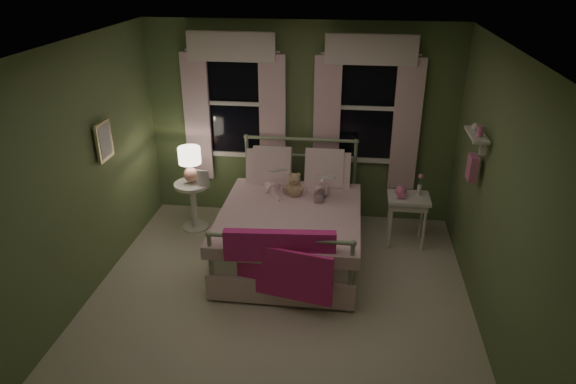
# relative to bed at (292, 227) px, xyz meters

# --- Properties ---
(room_shell) EXTENTS (4.20, 4.20, 4.20)m
(room_shell) POSITION_rel_bed_xyz_m (-0.03, -0.98, 0.92)
(room_shell) COLOR beige
(room_shell) RESTS_ON ground
(bed) EXTENTS (1.58, 2.04, 1.18)m
(bed) POSITION_rel_bed_xyz_m (0.00, 0.00, 0.00)
(bed) COLOR white
(bed) RESTS_ON ground
(pink_throw) EXTENTS (1.10, 0.30, 0.71)m
(pink_throw) POSITION_rel_bed_xyz_m (0.00, -1.03, 0.23)
(pink_throw) COLOR #D42984
(pink_throw) RESTS_ON bed
(child_left) EXTENTS (0.32, 0.26, 0.76)m
(child_left) POSITION_rel_bed_xyz_m (-0.28, 0.42, 0.56)
(child_left) COLOR #F7D1DD
(child_left) RESTS_ON bed
(child_right) EXTENTS (0.34, 0.27, 0.70)m
(child_right) POSITION_rel_bed_xyz_m (0.28, 0.42, 0.53)
(child_right) COLOR #F7D1DD
(child_right) RESTS_ON bed
(book_left) EXTENTS (0.23, 0.18, 0.26)m
(book_left) POSITION_rel_bed_xyz_m (-0.28, 0.17, 0.58)
(book_left) COLOR beige
(book_left) RESTS_ON child_left
(book_right) EXTENTS (0.20, 0.12, 0.26)m
(book_right) POSITION_rel_bed_xyz_m (0.28, 0.17, 0.54)
(book_right) COLOR beige
(book_right) RESTS_ON child_right
(teddy_bear) EXTENTS (0.24, 0.20, 0.32)m
(teddy_bear) POSITION_rel_bed_xyz_m (-0.00, 0.26, 0.41)
(teddy_bear) COLOR tan
(teddy_bear) RESTS_ON bed
(nightstand_left) EXTENTS (0.46, 0.46, 0.65)m
(nightstand_left) POSITION_rel_bed_xyz_m (-1.35, 0.50, 0.03)
(nightstand_left) COLOR white
(nightstand_left) RESTS_ON ground
(table_lamp) EXTENTS (0.28, 0.28, 0.46)m
(table_lamp) POSITION_rel_bed_xyz_m (-1.35, 0.50, 0.57)
(table_lamp) COLOR tan
(table_lamp) RESTS_ON nightstand_left
(book_nightstand) EXTENTS (0.20, 0.25, 0.02)m
(book_nightstand) POSITION_rel_bed_xyz_m (-1.25, 0.42, 0.27)
(book_nightstand) COLOR beige
(book_nightstand) RESTS_ON nightstand_left
(nightstand_right) EXTENTS (0.50, 0.40, 0.64)m
(nightstand_right) POSITION_rel_bed_xyz_m (1.37, 0.45, 0.17)
(nightstand_right) COLOR white
(nightstand_right) RESTS_ON ground
(pink_toy) EXTENTS (0.14, 0.18, 0.14)m
(pink_toy) POSITION_rel_bed_xyz_m (1.27, 0.45, 0.32)
(pink_toy) COLOR pink
(pink_toy) RESTS_ON nightstand_right
(bud_vase) EXTENTS (0.06, 0.06, 0.28)m
(bud_vase) POSITION_rel_bed_xyz_m (1.49, 0.50, 0.41)
(bud_vase) COLOR white
(bud_vase) RESTS_ON nightstand_right
(window_left) EXTENTS (1.34, 0.13, 1.96)m
(window_left) POSITION_rel_bed_xyz_m (-0.88, 1.05, 1.24)
(window_left) COLOR black
(window_left) RESTS_ON room_shell
(window_right) EXTENTS (1.34, 0.13, 1.96)m
(window_right) POSITION_rel_bed_xyz_m (0.82, 1.05, 1.24)
(window_right) COLOR black
(window_right) RESTS_ON room_shell
(wall_shelf) EXTENTS (0.15, 0.50, 0.60)m
(wall_shelf) POSITION_rel_bed_xyz_m (1.87, -0.28, 1.14)
(wall_shelf) COLOR white
(wall_shelf) RESTS_ON room_shell
(framed_picture) EXTENTS (0.03, 0.32, 0.42)m
(framed_picture) POSITION_rel_bed_xyz_m (-1.97, -0.38, 1.12)
(framed_picture) COLOR beige
(framed_picture) RESTS_ON room_shell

